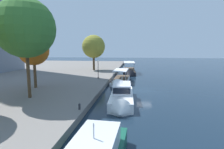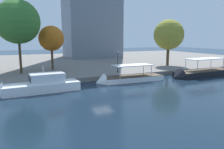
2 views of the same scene
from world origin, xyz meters
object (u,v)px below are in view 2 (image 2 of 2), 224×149
object	(u,v)px
lamp_post	(118,61)
tree_3	(51,39)
motor_yacht_1	(37,87)
tour_boat_2	(126,80)
tour_boat_3	(200,74)
tree_0	(169,34)
tree_1	(18,22)

from	to	relation	value
lamp_post	tree_3	size ratio (longest dim) A/B	0.46
motor_yacht_1	tour_boat_2	size ratio (longest dim) A/B	0.92
motor_yacht_1	lamp_post	size ratio (longest dim) A/B	2.71
tour_boat_3	lamp_post	xyz separation A→B (m)	(-13.87, 6.12, 2.50)
motor_yacht_1	lamp_post	xyz separation A→B (m)	(14.58, 6.11, 2.20)
motor_yacht_1	tree_0	world-z (taller)	tree_0
tour_boat_2	tree_3	size ratio (longest dim) A/B	1.34
tour_boat_3	lamp_post	world-z (taller)	lamp_post
tour_boat_2	lamp_post	size ratio (longest dim) A/B	2.93
motor_yacht_1	tour_boat_2	bearing A→B (deg)	-176.81
motor_yacht_1	lamp_post	bearing A→B (deg)	-159.55
tour_boat_2	tree_3	distance (m)	17.45
tour_boat_3	tree_0	bearing A→B (deg)	-98.69
tour_boat_2	tree_1	xyz separation A→B (m)	(-15.12, 10.75, 9.26)
lamp_post	tree_3	distance (m)	13.80
tour_boat_2	tree_0	distance (m)	19.79
tree_1	tree_3	bearing A→B (deg)	23.10
motor_yacht_1	tree_1	xyz separation A→B (m)	(-1.39, 12.06, 8.90)
tour_boat_3	lamp_post	distance (m)	15.37
motor_yacht_1	tree_1	bearing A→B (deg)	-85.74
tour_boat_3	tree_1	distance (m)	33.48
motor_yacht_1	tree_1	distance (m)	15.06
lamp_post	tree_0	bearing A→B (deg)	16.62
motor_yacht_1	tree_3	distance (m)	16.38
lamp_post	tree_0	size ratio (longest dim) A/B	0.38
tree_0	tour_boat_2	bearing A→B (deg)	-149.65
motor_yacht_1	tree_0	size ratio (longest dim) A/B	1.03
tour_boat_3	motor_yacht_1	bearing A→B (deg)	-2.85
tree_1	lamp_post	bearing A→B (deg)	-20.44
tree_3	tour_boat_2	bearing A→B (deg)	-54.75
motor_yacht_1	tree_0	bearing A→B (deg)	-162.59
tour_boat_2	tour_boat_3	bearing A→B (deg)	176.94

